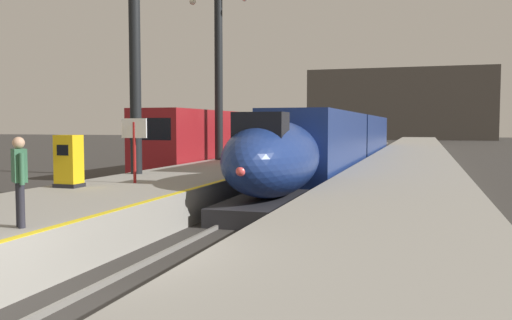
{
  "coord_description": "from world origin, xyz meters",
  "views": [
    {
      "loc": [
        4.81,
        -6.94,
        2.96
      ],
      "look_at": [
        -0.47,
        10.02,
        1.8
      ],
      "focal_mm": 37.91,
      "sensor_mm": 36.0,
      "label": 1
    }
  ],
  "objects_px": {
    "regional_train_adjacent": "(258,135)",
    "station_column_far": "(219,54)",
    "station_column_mid": "(134,21)",
    "passenger_near_edge": "(19,175)",
    "highspeed_train_main": "(341,142)",
    "ticket_machine_yellow": "(69,163)",
    "departure_info_board": "(134,137)"
  },
  "relations": [
    {
      "from": "regional_train_adjacent",
      "to": "station_column_far",
      "type": "distance_m",
      "value": 15.34
    },
    {
      "from": "regional_train_adjacent",
      "to": "station_column_mid",
      "type": "relative_size",
      "value": 3.7
    },
    {
      "from": "station_column_far",
      "to": "passenger_near_edge",
      "type": "relative_size",
      "value": 5.67
    },
    {
      "from": "highspeed_train_main",
      "to": "regional_train_adjacent",
      "type": "height_order",
      "value": "regional_train_adjacent"
    },
    {
      "from": "passenger_near_edge",
      "to": "highspeed_train_main",
      "type": "bearing_deg",
      "value": 84.53
    },
    {
      "from": "station_column_mid",
      "to": "passenger_near_edge",
      "type": "distance_m",
      "value": 12.1
    },
    {
      "from": "highspeed_train_main",
      "to": "regional_train_adjacent",
      "type": "xyz_separation_m",
      "value": [
        -8.1,
        9.37,
        0.2
      ]
    },
    {
      "from": "ticket_machine_yellow",
      "to": "passenger_near_edge",
      "type": "bearing_deg",
      "value": -61.05
    },
    {
      "from": "regional_train_adjacent",
      "to": "ticket_machine_yellow",
      "type": "relative_size",
      "value": 22.87
    },
    {
      "from": "station_column_mid",
      "to": "passenger_near_edge",
      "type": "height_order",
      "value": "station_column_mid"
    },
    {
      "from": "station_column_mid",
      "to": "ticket_machine_yellow",
      "type": "xyz_separation_m",
      "value": [
        0.35,
        -4.67,
        -5.15
      ]
    },
    {
      "from": "station_column_mid",
      "to": "highspeed_train_main",
      "type": "bearing_deg",
      "value": 67.11
    },
    {
      "from": "passenger_near_edge",
      "to": "ticket_machine_yellow",
      "type": "distance_m",
      "value": 6.63
    },
    {
      "from": "station_column_far",
      "to": "departure_info_board",
      "type": "height_order",
      "value": "station_column_far"
    },
    {
      "from": "regional_train_adjacent",
      "to": "departure_info_board",
      "type": "distance_m",
      "value": 26.65
    },
    {
      "from": "station_column_mid",
      "to": "departure_info_board",
      "type": "height_order",
      "value": "station_column_mid"
    },
    {
      "from": "highspeed_train_main",
      "to": "ticket_machine_yellow",
      "type": "xyz_separation_m",
      "value": [
        -5.55,
        -18.65,
        -0.13
      ]
    },
    {
      "from": "highspeed_train_main",
      "to": "station_column_far",
      "type": "xyz_separation_m",
      "value": [
        -5.9,
        -5.08,
        4.86
      ]
    },
    {
      "from": "station_column_mid",
      "to": "departure_info_board",
      "type": "bearing_deg",
      "value": -61.12
    },
    {
      "from": "station_column_mid",
      "to": "station_column_far",
      "type": "bearing_deg",
      "value": 90.0
    },
    {
      "from": "regional_train_adjacent",
      "to": "station_column_mid",
      "type": "bearing_deg",
      "value": -84.62
    },
    {
      "from": "ticket_machine_yellow",
      "to": "departure_info_board",
      "type": "distance_m",
      "value": 2.25
    },
    {
      "from": "passenger_near_edge",
      "to": "departure_info_board",
      "type": "height_order",
      "value": "departure_info_board"
    },
    {
      "from": "station_column_mid",
      "to": "departure_info_board",
      "type": "distance_m",
      "value": 5.58
    },
    {
      "from": "ticket_machine_yellow",
      "to": "departure_info_board",
      "type": "relative_size",
      "value": 0.75
    },
    {
      "from": "regional_train_adjacent",
      "to": "ticket_machine_yellow",
      "type": "xyz_separation_m",
      "value": [
        2.55,
        -28.02,
        -0.34
      ]
    },
    {
      "from": "passenger_near_edge",
      "to": "ticket_machine_yellow",
      "type": "height_order",
      "value": "passenger_near_edge"
    },
    {
      "from": "station_column_mid",
      "to": "departure_info_board",
      "type": "relative_size",
      "value": 4.66
    },
    {
      "from": "highspeed_train_main",
      "to": "station_column_far",
      "type": "relative_size",
      "value": 4.01
    },
    {
      "from": "station_column_mid",
      "to": "station_column_far",
      "type": "xyz_separation_m",
      "value": [
        0.0,
        8.9,
        -0.16
      ]
    },
    {
      "from": "highspeed_train_main",
      "to": "station_column_far",
      "type": "bearing_deg",
      "value": -139.28
    },
    {
      "from": "highspeed_train_main",
      "to": "station_column_mid",
      "type": "bearing_deg",
      "value": -112.89
    }
  ]
}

